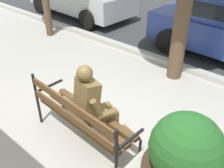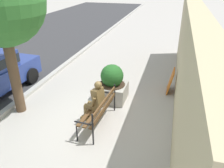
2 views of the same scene
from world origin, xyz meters
name	(u,v)px [view 2 (image 2 of 2)]	position (x,y,z in m)	size (l,w,h in m)	color
ground_plane	(93,121)	(0.00, 0.00, 0.00)	(80.00, 80.00, 0.00)	#ADA8A0
curb_stone	(12,106)	(0.00, 2.90, 0.06)	(60.00, 0.20, 0.12)	#B2AFA8
building_wall_behind	(188,62)	(1.50, -2.60, 1.63)	(12.00, 0.50, 3.26)	#C6B78C
park_bench	(100,109)	(-0.12, -0.26, 0.54)	(1.83, 0.64, 0.95)	brown
bronze_statue_seated	(95,102)	(0.03, -0.05, 0.67)	(0.78, 0.80, 1.37)	brown
concrete_planter	(112,85)	(1.45, -0.19, 0.58)	(1.01, 1.01, 1.31)	#A8A399
leaning_signboard	(171,81)	(2.59, -2.15, 0.45)	(0.70, 0.04, 0.90)	#C6661E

